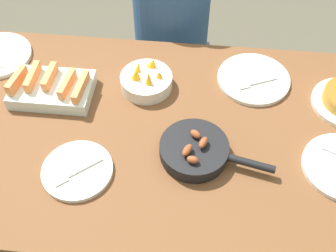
# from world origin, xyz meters

# --- Properties ---
(ground_plane) EXTENTS (14.00, 14.00, 0.00)m
(ground_plane) POSITION_xyz_m (0.00, 0.00, 0.00)
(ground_plane) COLOR #565142
(dining_table) EXTENTS (1.80, 0.92, 0.72)m
(dining_table) POSITION_xyz_m (0.00, 0.00, 0.64)
(dining_table) COLOR brown
(dining_table) RESTS_ON ground_plane
(melon_tray) EXTENTS (0.28, 0.18, 0.09)m
(melon_tray) POSITION_xyz_m (-0.43, 0.13, 0.76)
(melon_tray) COLOR silver
(melon_tray) RESTS_ON dining_table
(skillet) EXTENTS (0.36, 0.22, 0.08)m
(skillet) POSITION_xyz_m (0.10, -0.09, 0.75)
(skillet) COLOR black
(skillet) RESTS_ON dining_table
(empty_plate_near_front) EXTENTS (0.22, 0.22, 0.02)m
(empty_plate_near_front) POSITION_xyz_m (-0.26, -0.19, 0.73)
(empty_plate_near_front) COLOR silver
(empty_plate_near_front) RESTS_ON dining_table
(empty_plate_mid_edge) EXTENTS (0.27, 0.27, 0.02)m
(empty_plate_mid_edge) POSITION_xyz_m (0.29, 0.27, 0.73)
(empty_plate_mid_edge) COLOR silver
(empty_plate_mid_edge) RESTS_ON dining_table
(fruit_bowl_mango) EXTENTS (0.19, 0.19, 0.10)m
(fruit_bowl_mango) POSITION_xyz_m (-0.10, 0.20, 0.75)
(fruit_bowl_mango) COLOR silver
(fruit_bowl_mango) RESTS_ON dining_table
(person_figure) EXTENTS (0.37, 0.37, 1.17)m
(person_figure) POSITION_xyz_m (-0.06, 0.69, 0.48)
(person_figure) COLOR black
(person_figure) RESTS_ON ground_plane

